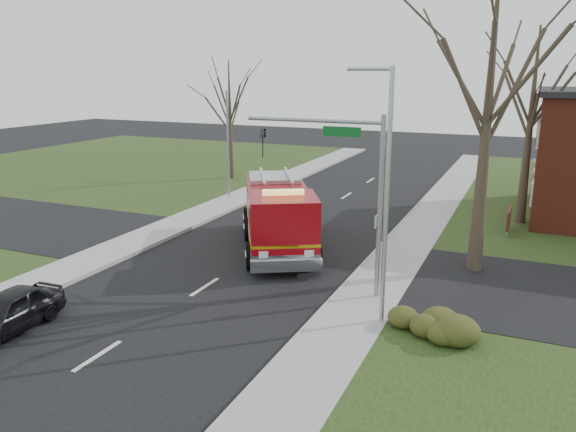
% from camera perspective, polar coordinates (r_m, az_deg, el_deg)
% --- Properties ---
extents(ground, '(120.00, 120.00, 0.00)m').
position_cam_1_polar(ground, '(22.45, -8.46, -7.15)').
color(ground, black).
rests_on(ground, ground).
extents(sidewalk_right, '(2.40, 80.00, 0.15)m').
position_cam_1_polar(sidewalk_right, '(20.04, 6.98, -9.63)').
color(sidewalk_right, gray).
rests_on(sidewalk_right, ground).
extents(sidewalk_left, '(2.40, 80.00, 0.15)m').
position_cam_1_polar(sidewalk_left, '(26.10, -20.13, -4.61)').
color(sidewalk_left, gray).
rests_on(sidewalk_left, ground).
extents(health_center_sign, '(0.12, 2.00, 1.40)m').
position_cam_1_polar(health_center_sign, '(30.97, 21.52, -0.22)').
color(health_center_sign, '#501612').
rests_on(health_center_sign, ground).
extents(hedge_corner, '(2.80, 2.00, 0.90)m').
position_cam_1_polar(hedge_corner, '(18.40, 14.62, -10.58)').
color(hedge_corner, '#2B3312').
rests_on(hedge_corner, lawn_right).
extents(bare_tree_near, '(6.00, 6.00, 12.00)m').
position_cam_1_polar(bare_tree_near, '(23.65, 19.77, 11.71)').
color(bare_tree_near, '#32271E').
rests_on(bare_tree_near, ground).
extents(bare_tree_far, '(5.25, 5.25, 10.50)m').
position_cam_1_polar(bare_tree_far, '(32.62, 23.55, 10.30)').
color(bare_tree_far, '#32271E').
rests_on(bare_tree_far, ground).
extents(bare_tree_left, '(4.50, 4.50, 9.00)m').
position_cam_1_polar(bare_tree_left, '(43.26, -5.95, 10.96)').
color(bare_tree_left, '#32271E').
rests_on(bare_tree_left, ground).
extents(traffic_signal_mast, '(5.29, 0.18, 6.80)m').
position_cam_1_polar(traffic_signal_mast, '(20.32, 5.94, 4.45)').
color(traffic_signal_mast, gray).
rests_on(traffic_signal_mast, ground).
extents(streetlight_pole, '(1.48, 0.16, 8.40)m').
position_cam_1_polar(streetlight_pole, '(17.95, 9.83, 2.45)').
color(streetlight_pole, '#B7BABF').
rests_on(streetlight_pole, ground).
extents(utility_pole_far, '(0.14, 0.14, 7.00)m').
position_cam_1_polar(utility_pole_far, '(36.69, -6.12, 7.07)').
color(utility_pole_far, gray).
rests_on(utility_pole_far, ground).
extents(fire_engine, '(6.60, 8.80, 3.41)m').
position_cam_1_polar(fire_engine, '(26.45, -0.97, -0.11)').
color(fire_engine, maroon).
rests_on(fire_engine, ground).
extents(parked_car_maroon, '(1.76, 4.03, 1.35)m').
position_cam_1_polar(parked_car_maroon, '(20.58, -26.63, -8.67)').
color(parked_car_maroon, black).
rests_on(parked_car_maroon, ground).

